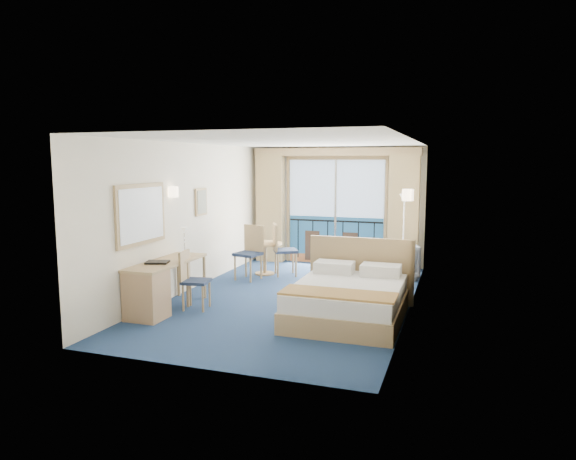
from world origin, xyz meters
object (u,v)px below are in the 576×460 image
object	(u,v)px
desk	(151,289)
round_table	(265,250)
table_chair_b	(251,249)
armchair	(397,260)
nightstand	(400,284)
table_chair_a	(281,246)
desk_chair	(191,276)
floor_lamp	(404,214)
bed	(349,298)

from	to	relation	value
desk	round_table	xyz separation A→B (m)	(0.55, 3.36, 0.08)
table_chair_b	round_table	bearing A→B (deg)	88.51
table_chair_b	armchair	bearing A→B (deg)	31.71
nightstand	table_chair_a	bearing A→B (deg)	156.85
desk	desk_chair	distance (m)	0.69
nightstand	table_chair_b	distance (m)	3.12
floor_lamp	desk_chair	world-z (taller)	floor_lamp
round_table	desk_chair	bearing A→B (deg)	-93.88
desk	table_chair_b	xyz separation A→B (m)	(0.44, 2.88, 0.18)
desk	bed	bearing A→B (deg)	17.01
bed	desk_chair	size ratio (longest dim) A/B	2.21
bed	nightstand	size ratio (longest dim) A/B	3.93
table_chair_b	desk	bearing A→B (deg)	-86.88
desk	table_chair_b	bearing A→B (deg)	81.31
bed	round_table	xyz separation A→B (m)	(-2.33, 2.48, 0.20)
armchair	table_chair_a	distance (m)	2.38
table_chair_a	round_table	bearing A→B (deg)	62.76
armchair	floor_lamp	size ratio (longest dim) A/B	0.47
desk	round_table	distance (m)	3.41
bed	floor_lamp	xyz separation A→B (m)	(0.44, 3.33, 0.98)
desk	desk_chair	xyz separation A→B (m)	(0.37, 0.58, 0.10)
bed	armchair	size ratio (longest dim) A/B	2.62
armchair	desk	xyz separation A→B (m)	(-3.23, -3.89, 0.07)
desk_chair	table_chair_b	xyz separation A→B (m)	(0.07, 2.29, 0.08)
round_table	table_chair_b	distance (m)	0.51
floor_lamp	table_chair_a	bearing A→B (deg)	-160.52
bed	table_chair_b	world-z (taller)	bed
floor_lamp	round_table	size ratio (longest dim) A/B	2.28
bed	desk	bearing A→B (deg)	-162.99
round_table	table_chair_a	world-z (taller)	table_chair_a
armchair	round_table	bearing A→B (deg)	-8.34
table_chair_a	armchair	bearing A→B (deg)	-104.49
nightstand	floor_lamp	bearing A→B (deg)	94.58
round_table	table_chair_b	xyz separation A→B (m)	(-0.11, -0.48, 0.10)
nightstand	table_chair_a	xyz separation A→B (m)	(-2.56, 1.09, 0.35)
round_table	table_chair_b	world-z (taller)	table_chair_b
nightstand	round_table	size ratio (longest dim) A/B	0.71
table_chair_a	floor_lamp	bearing A→B (deg)	-97.85
armchair	table_chair_b	xyz separation A→B (m)	(-2.79, -1.01, 0.25)
bed	nightstand	world-z (taller)	bed
desk	desk_chair	bearing A→B (deg)	57.82
table_chair_a	nightstand	bearing A→B (deg)	-140.47
nightstand	desk_chair	size ratio (longest dim) A/B	0.56
bed	floor_lamp	size ratio (longest dim) A/B	1.23
desk	round_table	world-z (taller)	desk
armchair	nightstand	bearing A→B (deg)	79.16
bed	floor_lamp	bearing A→B (deg)	82.40
nightstand	table_chair_b	xyz separation A→B (m)	(-3.04, 0.61, 0.35)
desk_chair	bed	bearing A→B (deg)	-91.85
armchair	table_chair_a	world-z (taller)	table_chair_a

